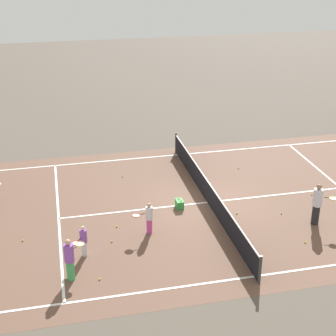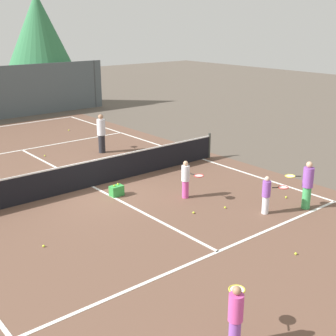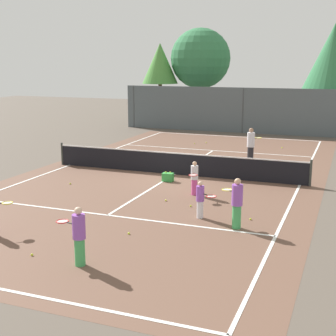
# 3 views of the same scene
# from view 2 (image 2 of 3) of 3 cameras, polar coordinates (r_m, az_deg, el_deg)

# --- Properties ---
(ground_plane) EXTENTS (80.00, 80.00, 0.00)m
(ground_plane) POSITION_cam_2_polar(r_m,az_deg,el_deg) (16.92, -9.36, -2.30)
(ground_plane) COLOR brown
(court_surface) EXTENTS (13.00, 25.00, 0.01)m
(court_surface) POSITION_cam_2_polar(r_m,az_deg,el_deg) (16.92, -9.36, -2.29)
(court_surface) COLOR brown
(court_surface) RESTS_ON ground_plane
(tennis_net) EXTENTS (11.90, 0.10, 1.10)m
(tennis_net) POSITION_cam_2_polar(r_m,az_deg,el_deg) (16.76, -9.45, -0.66)
(tennis_net) COLOR #333833
(tennis_net) RESTS_ON ground_plane
(tree_2) EXTENTS (4.60, 4.60, 7.62)m
(tree_2) POSITION_cam_2_polar(r_m,az_deg,el_deg) (33.12, -15.80, 15.96)
(tree_2) COLOR brown
(tree_2) RESTS_ON ground_plane
(player_0) EXTENTS (0.68, 0.93, 1.77)m
(player_0) POSITION_cam_2_polar(r_m,az_deg,el_deg) (21.03, -8.28, 4.32)
(player_0) COLOR #232328
(player_0) RESTS_ON ground_plane
(player_1) EXTENTS (0.82, 0.79, 1.57)m
(player_1) POSITION_cam_2_polar(r_m,az_deg,el_deg) (15.18, 16.90, -1.98)
(player_1) COLOR #3FA559
(player_1) RESTS_ON ground_plane
(player_2) EXTENTS (0.78, 0.72, 1.30)m
(player_2) POSITION_cam_2_polar(r_m,az_deg,el_deg) (8.77, 8.39, -17.72)
(player_2) COLOR purple
(player_2) RESTS_ON ground_plane
(player_3) EXTENTS (0.46, 0.86, 1.31)m
(player_3) POSITION_cam_2_polar(r_m,az_deg,el_deg) (15.45, 2.26, -1.36)
(player_3) COLOR #D14799
(player_3) RESTS_ON ground_plane
(player_4) EXTENTS (0.81, 0.64, 1.23)m
(player_4) POSITION_cam_2_polar(r_m,az_deg,el_deg) (14.52, 12.21, -3.21)
(player_4) COLOR silver
(player_4) RESTS_ON ground_plane
(ball_crate) EXTENTS (0.46, 0.29, 0.43)m
(ball_crate) POSITION_cam_2_polar(r_m,az_deg,el_deg) (15.89, -6.41, -2.82)
(ball_crate) COLOR green
(ball_crate) RESTS_ON ground_plane
(tennis_ball_0) EXTENTS (0.07, 0.07, 0.07)m
(tennis_ball_0) POSITION_cam_2_polar(r_m,az_deg,el_deg) (12.82, -15.20, -9.34)
(tennis_ball_0) COLOR #CCE533
(tennis_ball_0) RESTS_ON ground_plane
(tennis_ball_1) EXTENTS (0.07, 0.07, 0.07)m
(tennis_ball_1) POSITION_cam_2_polar(r_m,az_deg,el_deg) (21.07, -3.81, 2.03)
(tennis_ball_1) COLOR #CCE533
(tennis_ball_1) RESTS_ON ground_plane
(tennis_ball_4) EXTENTS (0.07, 0.07, 0.07)m
(tennis_ball_4) POSITION_cam_2_polar(r_m,az_deg,el_deg) (16.13, 14.47, -3.54)
(tennis_ball_4) COLOR #CCE533
(tennis_ball_4) RESTS_ON ground_plane
(tennis_ball_5) EXTENTS (0.07, 0.07, 0.07)m
(tennis_ball_5) POSITION_cam_2_polar(r_m,az_deg,el_deg) (18.24, -7.42, -0.61)
(tennis_ball_5) COLOR #CCE533
(tennis_ball_5) RESTS_ON ground_plane
(tennis_ball_6) EXTENTS (0.07, 0.07, 0.07)m
(tennis_ball_6) POSITION_cam_2_polar(r_m,az_deg,el_deg) (19.94, -9.17, 0.92)
(tennis_ball_6) COLOR #CCE533
(tennis_ball_6) RESTS_ON ground_plane
(tennis_ball_7) EXTENTS (0.07, 0.07, 0.07)m
(tennis_ball_7) POSITION_cam_2_polar(r_m,az_deg,el_deg) (14.43, 3.20, -5.56)
(tennis_ball_7) COLOR #CCE533
(tennis_ball_7) RESTS_ON ground_plane
(tennis_ball_8) EXTENTS (0.07, 0.07, 0.07)m
(tennis_ball_8) POSITION_cam_2_polar(r_m,az_deg,el_deg) (21.13, -15.07, 1.49)
(tennis_ball_8) COLOR #CCE533
(tennis_ball_8) RESTS_ON ground_plane
(tennis_ball_10) EXTENTS (0.07, 0.07, 0.07)m
(tennis_ball_10) POSITION_cam_2_polar(r_m,az_deg,el_deg) (14.90, 7.11, -4.89)
(tennis_ball_10) COLOR #CCE533
(tennis_ball_10) RESTS_ON ground_plane
(tennis_ball_11) EXTENTS (0.07, 0.07, 0.07)m
(tennis_ball_11) POSITION_cam_2_polar(r_m,az_deg,el_deg) (12.46, 15.60, -10.22)
(tennis_ball_11) COLOR #CCE533
(tennis_ball_11) RESTS_ON ground_plane
(tennis_ball_12) EXTENTS (0.07, 0.07, 0.07)m
(tennis_ball_12) POSITION_cam_2_polar(r_m,az_deg,el_deg) (25.83, -12.23, 4.61)
(tennis_ball_12) COLOR #CCE533
(tennis_ball_12) RESTS_ON ground_plane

